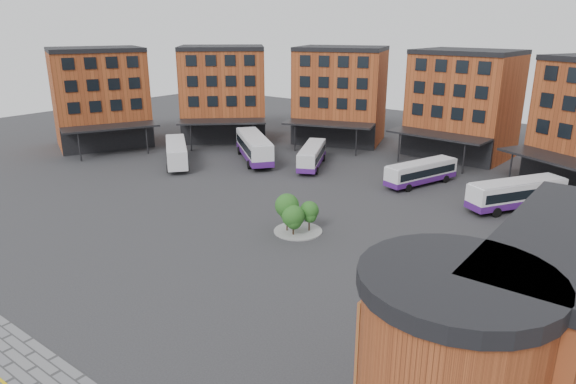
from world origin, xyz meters
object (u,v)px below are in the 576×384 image
Objects in this scene: bus_a at (176,151)px; tree_island at (294,213)px; bus_e at (517,194)px; bus_f at (552,230)px; bus_c at (312,156)px; bus_b at (254,147)px; bus_d at (421,172)px.

tree_island is at bearing -69.96° from bus_a.
tree_island is 0.42× the size of bus_e.
bus_c is at bearing -173.21° from bus_f.
bus_f is at bearing -41.62° from bus_c.
bus_a reaches higher than bus_f.
bus_e is (25.55, -0.49, 0.10)m from bus_c.
bus_a is at bearing -135.03° from bus_e.
bus_c is 0.98× the size of bus_f.
bus_c is 0.96× the size of bus_e.
bus_a is 17.95m from bus_c.
tree_island is 26.07m from bus_b.
bus_b reaches higher than bus_f.
bus_c is (8.14, 2.18, -0.38)m from bus_b.
bus_f is at bearing 29.62° from tree_island.
bus_a is at bearing 160.82° from tree_island.
bus_d is at bearing -157.95° from bus_e.
bus_d is 0.96× the size of bus_e.
bus_f is (15.95, -9.88, 0.06)m from bus_d.
bus_b is at bearing 139.12° from tree_island.
bus_a is 0.96× the size of bus_e.
tree_island reaches higher than bus_a.
tree_island is 0.44× the size of bus_d.
bus_d is at bearing -42.91° from bus_b.
bus_f is at bearing -26.75° from bus_e.
tree_island reaches higher than bus_e.
bus_a reaches higher than bus_c.
bus_c is 14.58m from bus_d.
bus_c is (-11.57, 19.24, -0.37)m from tree_island.
bus_a is 41.54m from bus_e.
bus_f is (18.89, 10.74, -0.36)m from tree_island.
bus_c is 25.55m from bus_e.
tree_island is 0.38× the size of bus_b.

